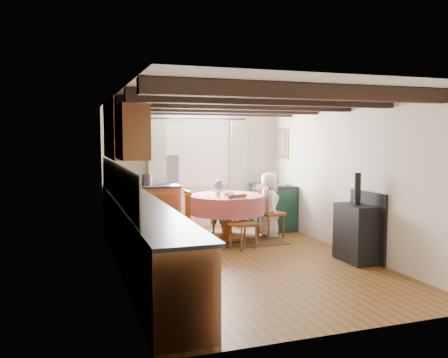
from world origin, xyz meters
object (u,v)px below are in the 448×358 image
object	(u,v)px
cast_iron_stove	(357,217)
child_right	(269,205)
chair_left	(179,217)
chair_near	(243,222)
cup	(218,193)
dining_table	(227,217)
aga_range	(273,206)
chair_right	(271,211)
child_far	(218,207)

from	to	relation	value
cast_iron_stove	child_right	world-z (taller)	cast_iron_stove
chair_left	chair_near	bearing A→B (deg)	53.30
cast_iron_stove	cup	bearing A→B (deg)	128.57
dining_table	cast_iron_stove	size ratio (longest dim) A/B	1.02
aga_range	cast_iron_stove	distance (m)	2.68
chair_right	child_far	bearing A→B (deg)	39.16
chair_left	child_right	world-z (taller)	child_right
aga_range	cast_iron_stove	world-z (taller)	cast_iron_stove
cast_iron_stove	child_right	xyz separation A→B (m)	(-0.50, 2.01, -0.07)
dining_table	child_far	bearing A→B (deg)	88.61
dining_table	child_right	bearing A→B (deg)	1.24
chair_right	chair_left	bearing A→B (deg)	78.19
chair_near	aga_range	bearing A→B (deg)	31.06
aga_range	child_right	size ratio (longest dim) A/B	0.82
chair_near	child_far	distance (m)	1.31
dining_table	aga_range	size ratio (longest dim) A/B	1.37
chair_right	aga_range	world-z (taller)	chair_right
cast_iron_stove	cup	distance (m)	2.45
chair_right	cup	bearing A→B (deg)	79.46
child_right	cup	bearing A→B (deg)	104.62
cup	child_far	bearing A→B (deg)	72.44
child_far	child_right	distance (m)	0.99
chair_right	child_right	bearing A→B (deg)	-15.93
child_far	chair_near	bearing A→B (deg)	104.35
dining_table	cast_iron_stove	distance (m)	2.40
chair_right	child_far	distance (m)	1.05
chair_left	child_right	distance (m)	1.72
chair_left	aga_range	world-z (taller)	chair_left
chair_left	cup	size ratio (longest dim) A/B	8.57
child_far	aga_range	bearing A→B (deg)	-162.62
child_far	cast_iron_stove	bearing A→B (deg)	130.44
chair_left	chair_right	world-z (taller)	chair_right
chair_near	aga_range	xyz separation A→B (m)	(1.18, 1.39, 0.00)
chair_left	aga_range	xyz separation A→B (m)	(2.11, 0.71, -0.01)
child_far	dining_table	bearing A→B (deg)	102.21
chair_near	cup	world-z (taller)	cup
chair_left	cast_iron_stove	distance (m)	2.96
chair_left	chair_right	size ratio (longest dim) A/B	0.94
chair_near	child_far	world-z (taller)	child_far
chair_left	cast_iron_stove	world-z (taller)	cast_iron_stove
chair_left	cup	distance (m)	0.80
aga_range	chair_left	bearing A→B (deg)	-161.39
dining_table	chair_near	size ratio (longest dim) A/B	1.50
aga_range	cast_iron_stove	size ratio (longest dim) A/B	0.74
chair_near	cast_iron_stove	bearing A→B (deg)	-63.24
child_far	child_right	xyz separation A→B (m)	(0.80, -0.58, 0.08)
dining_table	child_right	size ratio (longest dim) A/B	1.13
dining_table	cup	bearing A→B (deg)	-157.95
dining_table	chair_left	bearing A→B (deg)	-177.86
cast_iron_stove	child_right	distance (m)	2.07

